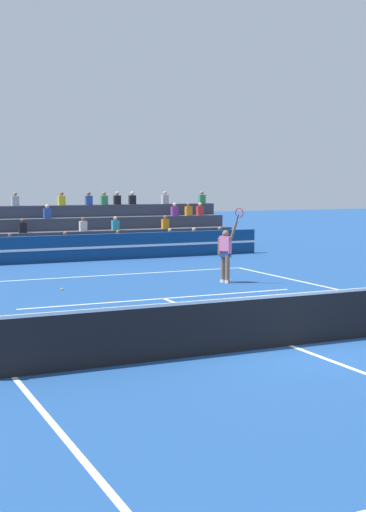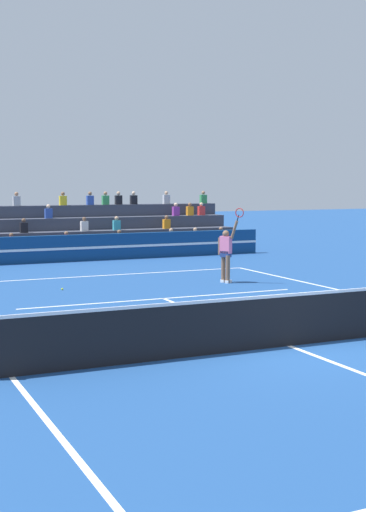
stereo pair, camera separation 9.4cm
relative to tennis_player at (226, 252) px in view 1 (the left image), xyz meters
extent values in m
plane|color=navy|center=(-3.13, -8.54, -0.99)|extent=(120.00, 120.00, 0.00)
cube|color=white|center=(-3.13, 3.36, -0.98)|extent=(11.00, 0.10, 0.01)
cube|color=white|center=(-8.63, -8.54, -0.98)|extent=(0.10, 23.80, 0.01)
cube|color=white|center=(-3.13, -2.11, -0.98)|extent=(8.25, 0.10, 0.01)
cube|color=white|center=(-3.13, -8.54, -0.98)|extent=(0.10, 12.85, 0.01)
cube|color=black|center=(-3.13, -8.54, -0.49)|extent=(11.90, 0.02, 1.00)
cube|color=white|center=(-3.13, -8.54, 0.04)|extent=(11.90, 0.04, 0.06)
cube|color=navy|center=(-3.13, 8.23, -0.44)|extent=(18.00, 0.24, 1.10)
cube|color=white|center=(-3.13, 8.10, -0.44)|extent=(18.00, 0.02, 0.10)
cube|color=#383D4C|center=(-3.13, 9.51, -0.71)|extent=(17.64, 0.95, 0.55)
cube|color=silver|center=(-0.37, 9.34, -0.22)|extent=(0.32, 0.22, 0.44)
sphere|color=brown|center=(-0.37, 9.34, 0.10)|extent=(0.18, 0.18, 0.18)
cube|color=black|center=(4.70, 9.34, -0.22)|extent=(0.32, 0.22, 0.44)
sphere|color=#9E7051|center=(4.70, 9.34, 0.10)|extent=(0.18, 0.18, 0.18)
cube|color=purple|center=(-2.76, 9.34, -0.22)|extent=(0.32, 0.22, 0.44)
sphere|color=brown|center=(-2.76, 9.34, 0.10)|extent=(0.18, 0.18, 0.18)
cube|color=#2D4CA5|center=(2.13, 9.34, -0.22)|extent=(0.32, 0.22, 0.44)
sphere|color=tan|center=(2.13, 9.34, 0.10)|extent=(0.18, 0.18, 0.18)
cube|color=pink|center=(-5.09, 9.34, -0.22)|extent=(0.32, 0.22, 0.44)
sphere|color=brown|center=(-5.09, 9.34, 0.10)|extent=(0.18, 0.18, 0.18)
cube|color=#B2B2B7|center=(3.35, 9.34, -0.22)|extent=(0.32, 0.22, 0.44)
sphere|color=tan|center=(3.35, 9.34, 0.10)|extent=(0.18, 0.18, 0.18)
cube|color=#383D4C|center=(-3.13, 10.46, -0.44)|extent=(17.64, 0.95, 1.10)
cube|color=black|center=(-4.37, 10.29, 0.33)|extent=(0.32, 0.22, 0.44)
sphere|color=brown|center=(-4.37, 10.29, 0.65)|extent=(0.18, 0.18, 0.18)
cube|color=orange|center=(2.31, 10.29, 0.33)|extent=(0.32, 0.22, 0.44)
sphere|color=brown|center=(2.31, 10.29, 0.65)|extent=(0.18, 0.18, 0.18)
cube|color=silver|center=(-1.68, 10.29, 0.33)|extent=(0.32, 0.22, 0.44)
sphere|color=brown|center=(-1.68, 10.29, 0.65)|extent=(0.18, 0.18, 0.18)
cube|color=teal|center=(-0.16, 10.29, 0.33)|extent=(0.32, 0.22, 0.44)
sphere|color=tan|center=(-0.16, 10.29, 0.65)|extent=(0.18, 0.18, 0.18)
cube|color=#383D4C|center=(-3.13, 11.41, -0.16)|extent=(17.64, 0.95, 1.65)
cube|color=#2D4CA5|center=(-3.05, 11.24, 0.88)|extent=(0.32, 0.22, 0.44)
sphere|color=beige|center=(-3.05, 11.24, 1.20)|extent=(0.18, 0.18, 0.18)
cube|color=red|center=(4.60, 11.24, 0.88)|extent=(0.32, 0.22, 0.44)
sphere|color=beige|center=(4.60, 11.24, 1.20)|extent=(0.18, 0.18, 0.18)
cube|color=purple|center=(3.22, 11.24, 0.88)|extent=(0.32, 0.22, 0.44)
sphere|color=beige|center=(3.22, 11.24, 1.20)|extent=(0.18, 0.18, 0.18)
cube|color=orange|center=(3.97, 11.24, 0.88)|extent=(0.32, 0.22, 0.44)
sphere|color=brown|center=(3.97, 11.24, 1.20)|extent=(0.18, 0.18, 0.18)
cube|color=#383D4C|center=(-3.13, 12.36, 0.11)|extent=(17.64, 0.95, 2.20)
cube|color=#2D4CA5|center=(-0.81, 12.19, 1.43)|extent=(0.32, 0.22, 0.44)
sphere|color=brown|center=(-0.81, 12.19, 1.75)|extent=(0.18, 0.18, 0.18)
cube|color=black|center=(1.39, 12.19, 1.43)|extent=(0.32, 0.22, 0.44)
sphere|color=beige|center=(1.39, 12.19, 1.75)|extent=(0.18, 0.18, 0.18)
cube|color=yellow|center=(-2.12, 12.19, 1.43)|extent=(0.32, 0.22, 0.44)
sphere|color=brown|center=(-2.12, 12.19, 1.75)|extent=(0.18, 0.18, 0.18)
cube|color=#338C4C|center=(5.17, 12.19, 1.43)|extent=(0.32, 0.22, 0.44)
sphere|color=#9E7051|center=(5.17, 12.19, 1.75)|extent=(0.18, 0.18, 0.18)
cube|color=#338C4C|center=(-0.04, 12.19, 1.43)|extent=(0.32, 0.22, 0.44)
sphere|color=#9E7051|center=(-0.04, 12.19, 1.75)|extent=(0.18, 0.18, 0.18)
cube|color=black|center=(0.62, 12.19, 1.43)|extent=(0.32, 0.22, 0.44)
sphere|color=tan|center=(0.62, 12.19, 1.75)|extent=(0.18, 0.18, 0.18)
cube|color=#B2B2B7|center=(-4.27, 12.19, 1.43)|extent=(0.32, 0.22, 0.44)
sphere|color=#9E7051|center=(-4.27, 12.19, 1.75)|extent=(0.18, 0.18, 0.18)
cube|color=#B2B2B7|center=(3.12, 12.19, 1.43)|extent=(0.32, 0.22, 0.44)
sphere|color=tan|center=(3.12, 12.19, 1.75)|extent=(0.18, 0.18, 0.18)
cylinder|color=brown|center=(-0.04, 0.12, -0.54)|extent=(0.14, 0.14, 0.90)
cylinder|color=brown|center=(0.00, -0.11, -0.54)|extent=(0.14, 0.14, 0.90)
cube|color=navy|center=(-0.01, 0.02, -0.05)|extent=(0.34, 0.38, 0.20)
cube|color=pink|center=(-0.01, 0.02, 0.25)|extent=(0.36, 0.41, 0.56)
sphere|color=brown|center=(-0.01, 0.02, 0.61)|extent=(0.22, 0.22, 0.22)
cube|color=white|center=(-0.01, 0.14, -0.94)|extent=(0.28, 0.24, 0.09)
cube|color=white|center=(0.04, -0.09, -0.94)|extent=(0.28, 0.24, 0.09)
cylinder|color=brown|center=(-0.13, 0.23, 0.19)|extent=(0.09, 0.09, 0.56)
cylinder|color=brown|center=(0.16, -0.25, 0.76)|extent=(0.22, 0.29, 0.60)
cylinder|color=black|center=(0.22, -0.36, 1.13)|extent=(0.08, 0.10, 0.22)
torus|color=#B21E1E|center=(0.25, -0.41, 1.30)|extent=(0.23, 0.35, 0.39)
sphere|color=#C6DB33|center=(-5.30, 0.63, -0.95)|extent=(0.07, 0.07, 0.07)
camera|label=1|loc=(-10.96, -20.32, 2.26)|focal=50.00mm
camera|label=2|loc=(-10.87, -20.36, 2.26)|focal=50.00mm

